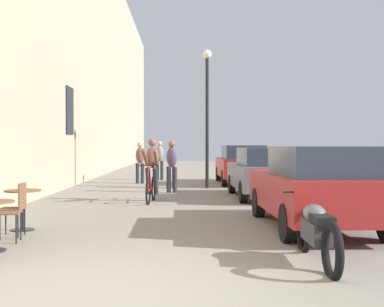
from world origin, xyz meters
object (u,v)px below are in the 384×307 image
(cyclist_on_bicycle, at_px, (152,172))
(pedestrian_mid, at_px, (171,163))
(pedestrian_furthest, at_px, (160,158))
(street_lamp, at_px, (207,100))
(cafe_table_mid, at_px, (23,201))
(cafe_chair_mid_toward_street, at_px, (16,205))
(pedestrian_near, at_px, (172,163))
(cafe_chair_near_toward_wall, at_px, (3,209))
(parked_car_second, at_px, (264,172))
(parked_car_nearest, at_px, (316,186))
(parked_car_third, at_px, (242,164))
(parked_motorcycle, at_px, (317,231))
(pedestrian_far, at_px, (140,160))

(cyclist_on_bicycle, xyz_separation_m, pedestrian_mid, (0.44, 4.13, 0.09))
(pedestrian_furthest, xyz_separation_m, street_lamp, (1.87, -4.19, 2.14))
(cafe_table_mid, distance_m, street_lamp, 9.80)
(cyclist_on_bicycle, xyz_separation_m, pedestrian_furthest, (-0.15, 8.37, 0.15))
(cafe_chair_mid_toward_street, xyz_separation_m, pedestrian_near, (2.44, 7.61, 0.42))
(cafe_chair_mid_toward_street, bearing_deg, street_lamp, 68.44)
(cafe_chair_near_toward_wall, bearing_deg, parked_car_second, 51.25)
(parked_car_nearest, relative_size, parked_car_third, 0.99)
(cafe_chair_near_toward_wall, bearing_deg, street_lamp, 69.29)
(cafe_chair_mid_toward_street, distance_m, pedestrian_mid, 9.51)
(pedestrian_furthest, bearing_deg, cafe_chair_mid_toward_street, -97.59)
(cafe_chair_near_toward_wall, relative_size, pedestrian_near, 0.53)
(cafe_chair_near_toward_wall, xyz_separation_m, pedestrian_mid, (2.43, 9.72, 0.38))
(cafe_table_mid, bearing_deg, parked_car_third, 63.87)
(pedestrian_furthest, relative_size, parked_car_third, 0.40)
(pedestrian_mid, bearing_deg, parked_motorcycle, -79.29)
(parked_car_nearest, height_order, parked_car_second, parked_car_nearest)
(cafe_table_mid, bearing_deg, parked_car_second, 45.74)
(parked_car_nearest, distance_m, parked_motorcycle, 2.73)
(cafe_chair_near_toward_wall, height_order, pedestrian_furthest, pedestrian_furthest)
(parked_motorcycle, bearing_deg, pedestrian_furthest, 99.97)
(cyclist_on_bicycle, height_order, parked_car_third, cyclist_on_bicycle)
(parked_car_nearest, bearing_deg, parked_motorcycle, -104.98)
(parked_car_third, bearing_deg, parked_motorcycle, -92.74)
(pedestrian_mid, height_order, parked_car_second, pedestrian_mid)
(cyclist_on_bicycle, xyz_separation_m, pedestrian_near, (0.49, 2.54, 0.13))
(cafe_chair_mid_toward_street, height_order, pedestrian_mid, pedestrian_mid)
(pedestrian_far, height_order, parked_car_nearest, pedestrian_far)
(street_lamp, bearing_deg, pedestrian_far, 138.90)
(cyclist_on_bicycle, distance_m, pedestrian_far, 6.48)
(cyclist_on_bicycle, height_order, parked_car_nearest, cyclist_on_bicycle)
(pedestrian_far, distance_m, parked_motorcycle, 13.88)
(pedestrian_furthest, bearing_deg, pedestrian_mid, -82.00)
(pedestrian_mid, bearing_deg, pedestrian_furthest, 98.00)
(cyclist_on_bicycle, relative_size, pedestrian_mid, 1.10)
(cafe_table_mid, relative_size, parked_car_second, 0.18)
(parked_car_second, xyz_separation_m, parked_motorcycle, (-0.63, -7.87, -0.35))
(parked_car_nearest, xyz_separation_m, parked_car_second, (-0.06, 5.26, -0.02))
(cafe_chair_near_toward_wall, height_order, pedestrian_far, pedestrian_far)
(cafe_table_mid, bearing_deg, cyclist_on_bicycle, 65.79)
(street_lamp, relative_size, parked_car_nearest, 1.16)
(pedestrian_mid, bearing_deg, parked_car_second, -50.08)
(cafe_chair_mid_toward_street, height_order, street_lamp, street_lamp)
(cafe_chair_mid_toward_street, relative_size, street_lamp, 0.18)
(cafe_chair_near_toward_wall, bearing_deg, parked_motorcycle, -17.54)
(parked_car_second, bearing_deg, street_lamp, 113.81)
(cyclist_on_bicycle, bearing_deg, pedestrian_mid, 83.88)
(cafe_table_mid, distance_m, pedestrian_near, 7.48)
(cyclist_on_bicycle, xyz_separation_m, pedestrian_far, (-0.85, 6.42, 0.12))
(cafe_chair_near_toward_wall, bearing_deg, pedestrian_near, 73.06)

